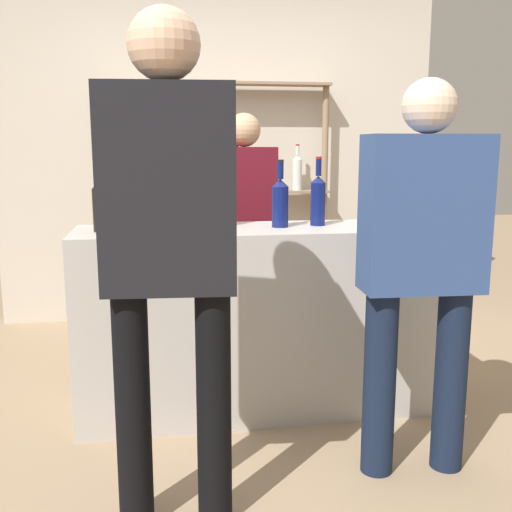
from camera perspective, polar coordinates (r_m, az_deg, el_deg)
ground_plane at (r=3.28m, az=-0.00°, el=-14.18°), size 16.00×16.00×0.00m
bar_counter at (r=3.11m, az=-0.00°, el=-6.11°), size 1.80×0.51×0.96m
back_wall at (r=4.82m, az=-3.56°, el=10.85°), size 3.40×0.12×2.80m
back_shelf at (r=4.65m, az=-3.25°, el=8.26°), size 1.68×0.18×1.84m
counter_bottle_0 at (r=2.96m, az=-14.57°, el=4.79°), size 0.08×0.08×0.35m
counter_bottle_1 at (r=3.10m, az=5.93°, el=5.42°), size 0.08×0.08×0.35m
counter_bottle_2 at (r=3.09m, az=-3.00°, el=5.47°), size 0.08×0.08×0.35m
counter_bottle_3 at (r=3.03m, az=2.32°, el=5.23°), size 0.08×0.08×0.34m
cork_jar at (r=3.08m, az=13.62°, el=4.15°), size 0.13×0.13×0.17m
server_behind_counter at (r=3.76m, az=-1.13°, el=3.75°), size 0.42×0.28×1.57m
customer_left at (r=2.05m, az=-8.28°, el=2.01°), size 0.46×0.24×1.81m
customer_right at (r=2.50m, az=15.51°, el=0.25°), size 0.49×0.24×1.63m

